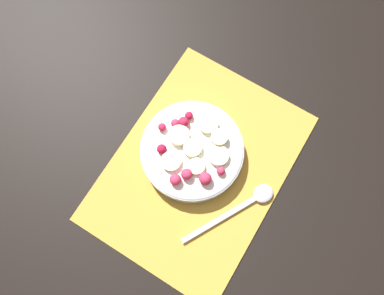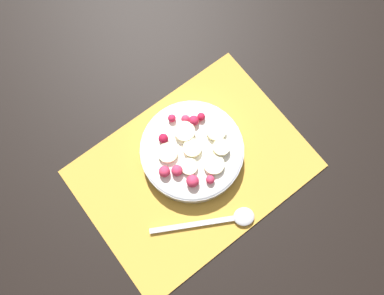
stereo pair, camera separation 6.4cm
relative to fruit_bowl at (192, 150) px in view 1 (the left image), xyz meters
name	(u,v)px [view 1 (the left image)]	position (x,y,z in m)	size (l,w,h in m)	color
ground_plane	(199,167)	(0.01, 0.02, -0.03)	(3.00, 3.00, 0.00)	black
placemat	(199,167)	(0.01, 0.02, -0.02)	(0.39, 0.28, 0.01)	gold
fruit_bowl	(192,150)	(0.00, 0.00, 0.00)	(0.18, 0.18, 0.05)	silver
spoon	(247,203)	(0.03, 0.13, -0.02)	(0.17, 0.10, 0.01)	#B2B2B7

